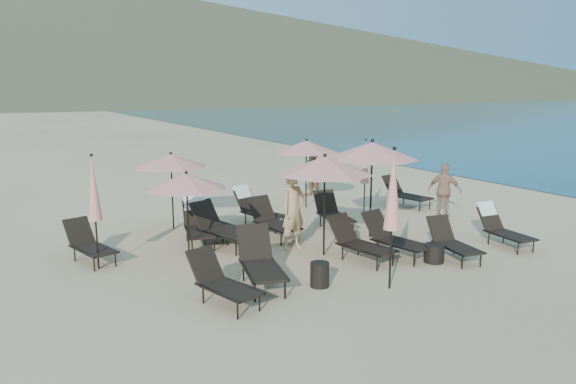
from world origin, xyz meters
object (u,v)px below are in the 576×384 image
lounger_13 (221,227)px  umbrella_closed_1 (365,162)px  lounger_3 (394,237)px  lounger_0 (222,281)px  umbrella_open_2 (372,151)px  lounger_9 (256,207)px  umbrella_open_4 (306,147)px  lounger_7 (217,222)px  side_table_0 (320,275)px  umbrella_open_1 (325,165)px  umbrella_open_3 (171,161)px  umbrella_closed_0 (393,191)px  side_table_1 (434,253)px  umbrella_open_0 (187,181)px  umbrella_closed_2 (93,189)px  lounger_6 (89,243)px  lounger_8 (272,220)px  beachgoer_c (444,191)px  lounger_2 (359,241)px  lounger_4 (452,241)px  lounger_10 (333,212)px  lounger_5 (501,227)px  lounger_11 (405,193)px  lounger_12 (198,222)px  beachgoer_b (313,173)px  beachgoer_a (293,210)px  lounger_1 (260,261)px

lounger_13 → umbrella_closed_1: 5.15m
lounger_3 → umbrella_closed_1: (1.87, 3.51, 1.16)m
lounger_0 → umbrella_open_2: bearing=9.1°
lounger_9 → umbrella_open_4: (2.38, 1.15, 1.45)m
lounger_7 → lounger_9: lounger_9 is taller
side_table_0 → umbrella_open_1: bearing=54.0°
umbrella_open_3 → umbrella_closed_0: (2.09, -6.52, 0.06)m
umbrella_open_2 → side_table_1: bearing=-91.9°
lounger_13 → umbrella_open_0: umbrella_open_0 is taller
lounger_7 → umbrella_closed_2: (-3.15, -0.97, 1.30)m
lounger_6 → lounger_8: bearing=-17.5°
lounger_7 → lounger_8: bearing=-40.0°
umbrella_closed_0 → beachgoer_c: bearing=35.6°
lounger_2 → lounger_8: 2.76m
lounger_4 → lounger_6: lounger_6 is taller
lounger_4 → umbrella_closed_2: 7.88m
lounger_4 → lounger_10: (-0.75, 3.63, 0.03)m
lounger_8 → side_table_1: 4.18m
lounger_10 → lounger_5: bearing=-41.9°
lounger_10 → side_table_1: lounger_10 is taller
lounger_11 → side_table_0: (-6.34, -4.67, -0.20)m
lounger_6 → lounger_13: bearing=-21.3°
lounger_7 → side_table_0: (0.34, -4.25, -0.18)m
lounger_3 → side_table_1: (0.48, -0.79, -0.24)m
lounger_4 → lounger_0: bearing=-171.0°
umbrella_closed_1 → lounger_6: bearing=-177.0°
umbrella_open_3 → lounger_6: bearing=-143.9°
umbrella_closed_2 → umbrella_open_4: bearing=22.4°
lounger_11 → umbrella_closed_2: umbrella_closed_2 is taller
lounger_5 → umbrella_open_0: bearing=165.0°
umbrella_closed_0 → side_table_1: size_ratio=6.14×
lounger_12 → umbrella_closed_1: (5.30, 0.17, 1.09)m
lounger_8 → lounger_10: size_ratio=1.01×
lounger_5 → lounger_6: 9.68m
lounger_0 → umbrella_open_2: size_ratio=0.66×
lounger_9 → beachgoer_b: 4.18m
lounger_2 → beachgoer_c: bearing=13.5°
lounger_4 → beachgoer_c: 4.03m
lounger_13 → umbrella_open_3: bearing=83.0°
lounger_8 → lounger_12: lounger_12 is taller
beachgoer_a → umbrella_closed_1: bearing=15.9°
lounger_8 → beachgoer_c: bearing=-11.8°
lounger_3 → lounger_6: size_ratio=1.07×
umbrella_open_0 → side_table_0: size_ratio=4.16×
beachgoer_a → umbrella_open_2: bearing=-13.6°
umbrella_open_1 → umbrella_closed_0: bearing=-92.3°
lounger_1 → lounger_9: 4.84m
umbrella_open_3 → umbrella_closed_1: size_ratio=0.91×
lounger_1 → umbrella_open_4: size_ratio=0.87×
umbrella_open_1 → lounger_12: bearing=130.4°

